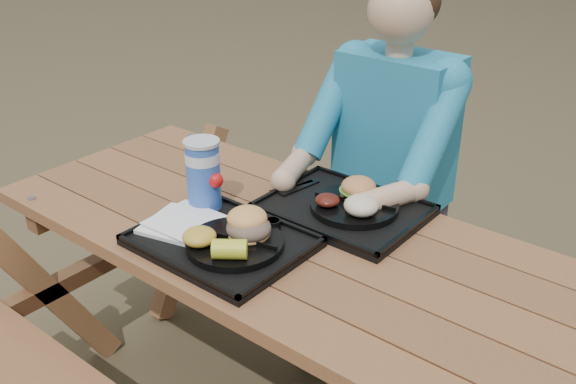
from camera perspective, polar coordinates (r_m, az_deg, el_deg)
The scene contains 17 objects.
picnic_table at distance 2.01m, azimuth 0.00°, elevation -12.94°, with size 1.80×1.49×0.75m, color #999999, non-canonical shape.
tray_near at distance 1.75m, azimuth -5.93°, elevation -4.48°, with size 0.45×0.35×0.02m, color black.
tray_far at distance 1.90m, azimuth 4.98°, elevation -1.62°, with size 0.45×0.35×0.02m, color black.
plate_near at distance 1.70m, azimuth -4.75°, elevation -4.58°, with size 0.26×0.26×0.02m, color black.
plate_far at distance 1.89m, azimuth 5.92°, elevation -1.25°, with size 0.26×0.26×0.02m, color black.
napkin_stack at distance 1.82m, azimuth -9.54°, elevation -2.69°, with size 0.18×0.18×0.02m, color white.
soda_cup at distance 1.87m, azimuth -7.53°, elevation 1.44°, with size 0.10×0.10×0.20m, color #1742AE.
condiment_bbq at distance 1.82m, azimuth -2.96°, elevation -2.23°, with size 0.04×0.04×0.03m, color black.
condiment_mustard at distance 1.78m, azimuth -1.39°, elevation -2.89°, with size 0.05×0.05×0.03m, color yellow.
sandwich at distance 1.68m, azimuth -3.54°, elevation -2.18°, with size 0.11×0.11×0.12m, color #EDA153, non-canonical shape.
mac_cheese at distance 1.68m, azimuth -7.88°, elevation -3.95°, with size 0.09×0.09×0.04m, color gold.
corn_cob at distance 1.61m, azimuth -5.21°, elevation -5.08°, with size 0.09×0.09×0.05m, color yellow, non-canonical shape.
cutlery_far at distance 2.00m, azimuth 1.00°, elevation 0.41°, with size 0.03×0.15×0.01m, color black.
burger at distance 1.90m, azimuth 6.32°, elevation 0.85°, with size 0.11×0.11×0.09m, color #C57B45, non-canonical shape.
baked_beans at distance 1.86m, azimuth 3.52°, elevation -0.72°, with size 0.07×0.07×0.03m, color #4C170F.
potato_salad at distance 1.81m, azimuth 6.53°, elevation -1.20°, with size 0.10×0.10×0.05m, color beige.
diner at distance 2.31m, azimuth 8.92°, elevation 0.11°, with size 0.48×0.84×1.28m, color #19B39C, non-canonical shape.
Camera 1 is at (0.97, -1.21, 1.66)m, focal length 40.00 mm.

